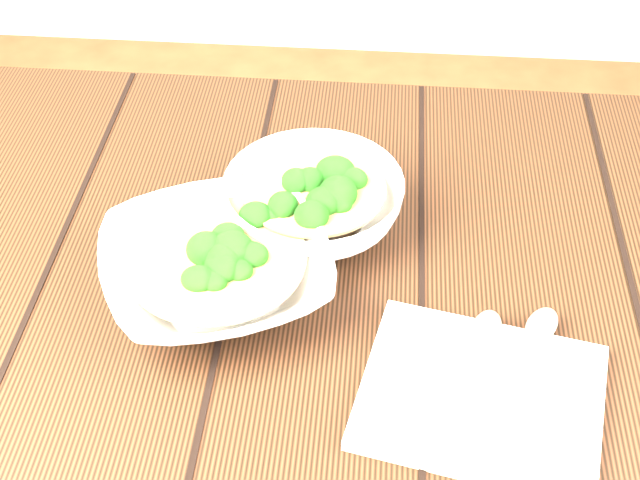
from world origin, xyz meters
TOP-DOWN VIEW (x-y plane):
  - table at (0.00, 0.00)m, footprint 1.20×0.80m
  - soup_bowl_front at (-0.03, -0.01)m, footprint 0.30×0.30m
  - soup_bowl_back at (0.06, 0.10)m, footprint 0.21×0.21m
  - trivet at (0.06, 0.11)m, footprint 0.12×0.12m
  - napkin at (0.23, -0.13)m, footprint 0.25×0.22m
  - spoon_left at (0.23, -0.09)m, footprint 0.07×0.18m
  - spoon_right at (0.28, -0.07)m, footprint 0.10×0.17m

SIDE VIEW (x-z plane):
  - table at x=0.00m, z-range 0.26..1.01m
  - napkin at x=0.23m, z-range 0.75..0.76m
  - trivet at x=0.06m, z-range 0.75..0.78m
  - spoon_left at x=0.23m, z-range 0.76..0.77m
  - spoon_right at x=0.28m, z-range 0.76..0.77m
  - soup_bowl_front at x=-0.03m, z-range 0.75..0.81m
  - soup_bowl_back at x=0.06m, z-range 0.75..0.82m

